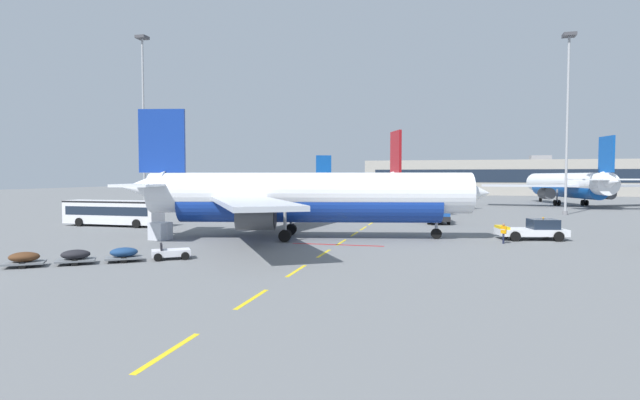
{
  "coord_description": "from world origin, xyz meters",
  "views": [
    {
      "loc": [
        26.93,
        -19.77,
        5.88
      ],
      "look_at": [
        15.99,
        23.85,
        3.73
      ],
      "focal_mm": 28.2,
      "sensor_mm": 36.0,
      "label": 1
    }
  ],
  "objects_px": {
    "ground_crew_worker": "(504,232)",
    "fuel_service_truck": "(435,210)",
    "apron_light_mast_near": "(143,105)",
    "airliner_far_center": "(277,184)",
    "uld_cargo_container": "(160,231)",
    "apron_shuttle_bus": "(113,211)",
    "pushback_tug": "(534,230)",
    "airliner_far_right": "(568,185)",
    "apron_light_mast_far": "(568,104)",
    "baggage_train": "(101,255)",
    "airliner_mid_left": "(372,186)",
    "airliner_foreground": "(303,196)"
  },
  "relations": [
    {
      "from": "airliner_far_right",
      "to": "apron_shuttle_bus",
      "type": "relative_size",
      "value": 3.0
    },
    {
      "from": "airliner_mid_left",
      "to": "apron_light_mast_far",
      "type": "xyz_separation_m",
      "value": [
        30.16,
        -4.85,
        12.67
      ]
    },
    {
      "from": "airliner_far_center",
      "to": "fuel_service_truck",
      "type": "distance_m",
      "value": 73.49
    },
    {
      "from": "apron_shuttle_bus",
      "to": "fuel_service_truck",
      "type": "bearing_deg",
      "value": 20.29
    },
    {
      "from": "apron_light_mast_near",
      "to": "pushback_tug",
      "type": "bearing_deg",
      "value": -25.23
    },
    {
      "from": "airliner_far_center",
      "to": "airliner_far_right",
      "type": "bearing_deg",
      "value": -12.69
    },
    {
      "from": "airliner_foreground",
      "to": "airliner_mid_left",
      "type": "bearing_deg",
      "value": 89.29
    },
    {
      "from": "airliner_far_center",
      "to": "ground_crew_worker",
      "type": "xyz_separation_m",
      "value": [
        48.0,
        -79.0,
        -2.68
      ]
    },
    {
      "from": "baggage_train",
      "to": "airliner_far_right",
      "type": "bearing_deg",
      "value": 60.17
    },
    {
      "from": "pushback_tug",
      "to": "ground_crew_worker",
      "type": "relative_size",
      "value": 3.66
    },
    {
      "from": "airliner_foreground",
      "to": "ground_crew_worker",
      "type": "xyz_separation_m",
      "value": [
        17.97,
        0.68,
        -2.94
      ]
    },
    {
      "from": "baggage_train",
      "to": "pushback_tug",
      "type": "bearing_deg",
      "value": 34.01
    },
    {
      "from": "baggage_train",
      "to": "uld_cargo_container",
      "type": "xyz_separation_m",
      "value": [
        -2.94,
        12.09,
        0.27
      ]
    },
    {
      "from": "apron_shuttle_bus",
      "to": "pushback_tug",
      "type": "bearing_deg",
      "value": -1.8
    },
    {
      "from": "pushback_tug",
      "to": "airliner_mid_left",
      "type": "distance_m",
      "value": 43.18
    },
    {
      "from": "airliner_far_center",
      "to": "fuel_service_truck",
      "type": "bearing_deg",
      "value": -55.3
    },
    {
      "from": "pushback_tug",
      "to": "airliner_far_center",
      "type": "distance_m",
      "value": 91.07
    },
    {
      "from": "airliner_foreground",
      "to": "ground_crew_worker",
      "type": "distance_m",
      "value": 18.22
    },
    {
      "from": "airliner_foreground",
      "to": "apron_light_mast_far",
      "type": "height_order",
      "value": "apron_light_mast_far"
    },
    {
      "from": "airliner_mid_left",
      "to": "apron_shuttle_bus",
      "type": "xyz_separation_m",
      "value": [
        -25.38,
        -36.45,
        -2.3
      ]
    },
    {
      "from": "airliner_foreground",
      "to": "apron_shuttle_bus",
      "type": "distance_m",
      "value": 25.6
    },
    {
      "from": "airliner_foreground",
      "to": "ground_crew_worker",
      "type": "bearing_deg",
      "value": 2.15
    },
    {
      "from": "ground_crew_worker",
      "to": "fuel_service_truck",
      "type": "bearing_deg",
      "value": 108.36
    },
    {
      "from": "ground_crew_worker",
      "to": "uld_cargo_container",
      "type": "xyz_separation_m",
      "value": [
        -30.47,
        -4.91,
        -0.21
      ]
    },
    {
      "from": "baggage_train",
      "to": "uld_cargo_container",
      "type": "distance_m",
      "value": 12.44
    },
    {
      "from": "airliner_far_center",
      "to": "uld_cargo_container",
      "type": "relative_size",
      "value": 16.57
    },
    {
      "from": "ground_crew_worker",
      "to": "airliner_mid_left",
      "type": "bearing_deg",
      "value": 112.79
    },
    {
      "from": "apron_light_mast_near",
      "to": "airliner_far_center",
      "type": "bearing_deg",
      "value": 80.57
    },
    {
      "from": "airliner_mid_left",
      "to": "airliner_far_right",
      "type": "distance_m",
      "value": 42.69
    },
    {
      "from": "airliner_foreground",
      "to": "uld_cargo_container",
      "type": "xyz_separation_m",
      "value": [
        -12.5,
        -4.24,
        -3.15
      ]
    },
    {
      "from": "airliner_far_right",
      "to": "apron_light_mast_far",
      "type": "xyz_separation_m",
      "value": [
        -6.16,
        -27.28,
        12.6
      ]
    },
    {
      "from": "fuel_service_truck",
      "to": "baggage_train",
      "type": "relative_size",
      "value": 0.7
    },
    {
      "from": "ground_crew_worker",
      "to": "uld_cargo_container",
      "type": "relative_size",
      "value": 0.93
    },
    {
      "from": "apron_shuttle_bus",
      "to": "apron_light_mast_near",
      "type": "xyz_separation_m",
      "value": [
        -13.09,
        26.32,
        16.47
      ]
    },
    {
      "from": "ground_crew_worker",
      "to": "airliner_far_center",
      "type": "bearing_deg",
      "value": 121.28
    },
    {
      "from": "pushback_tug",
      "to": "baggage_train",
      "type": "height_order",
      "value": "pushback_tug"
    },
    {
      "from": "fuel_service_truck",
      "to": "ground_crew_worker",
      "type": "distance_m",
      "value": 19.61
    },
    {
      "from": "uld_cargo_container",
      "to": "apron_light_mast_near",
      "type": "relative_size",
      "value": 0.06
    },
    {
      "from": "airliner_mid_left",
      "to": "fuel_service_truck",
      "type": "bearing_deg",
      "value": -63.8
    },
    {
      "from": "airliner_far_center",
      "to": "uld_cargo_container",
      "type": "height_order",
      "value": "airliner_far_center"
    },
    {
      "from": "apron_shuttle_bus",
      "to": "fuel_service_truck",
      "type": "xyz_separation_m",
      "value": [
        36.64,
        13.55,
        -0.1
      ]
    },
    {
      "from": "apron_light_mast_far",
      "to": "airliner_foreground",
      "type": "bearing_deg",
      "value": -129.42
    },
    {
      "from": "airliner_mid_left",
      "to": "airliner_far_center",
      "type": "relative_size",
      "value": 1.1
    },
    {
      "from": "airliner_foreground",
      "to": "pushback_tug",
      "type": "bearing_deg",
      "value": 11.54
    },
    {
      "from": "ground_crew_worker",
      "to": "apron_light_mast_near",
      "type": "bearing_deg",
      "value": 150.7
    },
    {
      "from": "fuel_service_truck",
      "to": "apron_light_mast_near",
      "type": "xyz_separation_m",
      "value": [
        -49.74,
        12.77,
        16.58
      ]
    },
    {
      "from": "ground_crew_worker",
      "to": "uld_cargo_container",
      "type": "bearing_deg",
      "value": -170.84
    },
    {
      "from": "uld_cargo_container",
      "to": "airliner_mid_left",
      "type": "bearing_deg",
      "value": 74.33
    },
    {
      "from": "airliner_foreground",
      "to": "apron_shuttle_bus",
      "type": "relative_size",
      "value": 2.87
    },
    {
      "from": "airliner_far_center",
      "to": "fuel_service_truck",
      "type": "height_order",
      "value": "airliner_far_center"
    }
  ]
}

